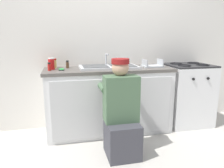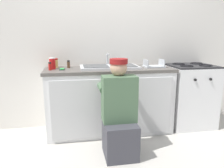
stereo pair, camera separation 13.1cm
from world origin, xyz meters
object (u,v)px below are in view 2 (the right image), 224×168
soda_cup_red (52,63)px  condiment_jar (55,63)px  dish_rack_tray (154,65)px  stove_range (189,95)px  spice_bottle_red (50,66)px  spice_bottle_pepper (69,64)px  cell_phone (62,69)px  plumber_person (119,116)px  sink_double_basin (109,67)px

soda_cup_red → condiment_jar: soda_cup_red is taller
dish_rack_tray → soda_cup_red: bearing=177.6°
stove_range → dish_rack_tray: bearing=-177.9°
spice_bottle_red → dish_rack_tray: bearing=1.7°
dish_rack_tray → spice_bottle_pepper: bearing=173.3°
soda_cup_red → cell_phone: size_ratio=1.09×
spice_bottle_pepper → dish_rack_tray: dish_rack_tray is taller
dish_rack_tray → cell_phone: size_ratio=2.00×
plumber_person → spice_bottle_red: bearing=142.3°
spice_bottle_pepper → spice_bottle_red: size_ratio=1.00×
stove_range → soda_cup_red: (-2.00, 0.04, 0.52)m
sink_double_basin → cell_phone: bearing=-177.3°
dish_rack_tray → plumber_person: bearing=-134.4°
cell_phone → spice_bottle_red: bearing=-166.5°
soda_cup_red → condiment_jar: 0.15m
spice_bottle_pepper → soda_cup_red: size_ratio=0.69×
sink_double_basin → soda_cup_red: size_ratio=5.26×
spice_bottle_red → soda_cup_red: soda_cup_red is taller
plumber_person → condiment_jar: size_ratio=8.63×
sink_double_basin → spice_bottle_red: 0.79m
spice_bottle_pepper → soda_cup_red: 0.22m
spice_bottle_pepper → cell_phone: (-0.08, -0.14, -0.04)m
condiment_jar → dish_rack_tray: (1.37, -0.20, -0.04)m
plumber_person → condiment_jar: 1.24m
spice_bottle_pepper → soda_cup_red: (-0.21, -0.08, 0.02)m
soda_cup_red → cell_phone: 0.16m
spice_bottle_red → cell_phone: (0.15, 0.04, -0.04)m
sink_double_basin → plumber_person: bearing=-90.0°
plumber_person → cell_phone: plumber_person is taller
condiment_jar → spice_bottle_red: bearing=-101.8°
plumber_person → dish_rack_tray: (0.63, 0.65, 0.48)m
spice_bottle_red → sink_double_basin: bearing=4.8°
stove_range → cell_phone: bearing=-179.1°
sink_double_basin → dish_rack_tray: size_ratio=2.86×
dish_rack_tray → cell_phone: 1.27m
spice_bottle_pepper → spice_bottle_red: same height
spice_bottle_red → condiment_jar: size_ratio=0.82×
stove_range → dish_rack_tray: 0.77m
plumber_person → spice_bottle_red: 1.11m
sink_double_basin → plumber_person: sink_double_basin is taller
cell_phone → dish_rack_tray: bearing=0.3°
dish_rack_tray → condiment_jar: bearing=171.6°
spice_bottle_pepper → condiment_jar: (-0.18, 0.06, 0.01)m
stove_range → soda_cup_red: size_ratio=6.22×
spice_bottle_pepper → dish_rack_tray: bearing=-6.7°
sink_double_basin → plumber_person: 0.82m
plumber_person → condiment_jar: (-0.73, 0.85, 0.52)m
spice_bottle_pepper → stove_range: bearing=-3.7°
sink_double_basin → cell_phone: (-0.64, -0.03, -0.01)m
spice_bottle_pepper → dish_rack_tray: 1.20m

